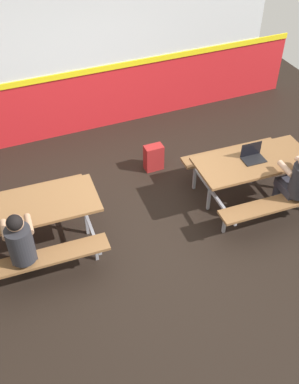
% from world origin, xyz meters
% --- Properties ---
extents(ground_plane, '(10.00, 10.00, 0.02)m').
position_xyz_m(ground_plane, '(0.00, 0.00, -0.01)').
color(ground_plane, black).
extents(accent_backdrop, '(8.00, 0.14, 2.60)m').
position_xyz_m(accent_backdrop, '(0.00, 2.68, 1.25)').
color(accent_backdrop, red).
rests_on(accent_backdrop, ground).
extents(picnic_table_left, '(1.72, 1.62, 0.74)m').
position_xyz_m(picnic_table_left, '(-1.56, 0.10, 0.57)').
color(picnic_table_left, brown).
rests_on(picnic_table_left, ground).
extents(picnic_table_right, '(1.72, 1.62, 0.74)m').
position_xyz_m(picnic_table_right, '(1.56, -0.16, 0.57)').
color(picnic_table_right, brown).
rests_on(picnic_table_right, ground).
extents(student_nearer, '(0.37, 0.53, 1.21)m').
position_xyz_m(student_nearer, '(-1.81, -0.44, 0.71)').
color(student_nearer, '#2D2D38').
rests_on(student_nearer, ground).
extents(student_further, '(0.37, 0.53, 1.21)m').
position_xyz_m(student_further, '(1.89, -0.73, 0.71)').
color(student_further, '#2D2D38').
rests_on(student_further, ground).
extents(laptop_dark, '(0.33, 0.23, 0.22)m').
position_xyz_m(laptop_dark, '(1.55, -0.12, 0.79)').
color(laptop_dark, black).
rests_on(laptop_dark, picnic_table_right).
extents(backpack_dark, '(0.30, 0.22, 0.44)m').
position_xyz_m(backpack_dark, '(0.54, 1.09, 0.22)').
color(backpack_dark, maroon).
rests_on(backpack_dark, ground).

